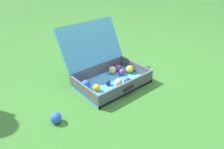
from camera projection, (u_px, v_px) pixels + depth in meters
ground_plane at (123, 85)px, 1.98m from camera, size 16.00×16.00×0.00m
open_suitcase at (106, 70)px, 1.99m from camera, size 0.64×0.66×0.51m
stray_ball_on_grass at (56, 118)px, 1.52m from camera, size 0.08×0.08×0.08m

